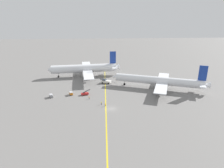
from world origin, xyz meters
TOP-DOWN VIEW (x-y plane):
  - ground_plane at (0.00, 0.00)m, footprint 600.00×600.00m
  - taxiway_stripe at (-2.37, 10.00)m, footprint 3.31×119.98m
  - airliner_at_gate_left at (-15.78, 54.00)m, footprint 51.03×49.27m
  - airliner_being_pushed at (29.92, 25.24)m, footprint 54.24×38.70m
  - pushback_tug at (-1.12, 37.32)m, footprint 9.01×5.14m
  - gse_baggage_cart_trailing at (-31.40, 15.70)m, footprint 2.52×3.13m
  - gse_baggage_cart_near_cluster at (-21.14, 18.52)m, footprint 2.42×3.11m
  - gse_belt_loader_portside at (-13.47, 17.95)m, footprint 5.07×2.73m
  - ground_crew_ramp_agent_by_cones at (-2.78, 2.89)m, footprint 0.36×0.36m
  - ground_crew_wing_walker_right at (-10.92, 12.17)m, footprint 0.36×0.36m
  - ground_crew_marshaller_foreground at (-4.67, 4.66)m, footprint 0.50×0.36m

SIDE VIEW (x-z plane):
  - ground_plane at x=0.00m, z-range 0.00..0.00m
  - taxiway_stripe at x=-2.37m, z-range 0.00..0.01m
  - ground_crew_ramp_agent_by_cones at x=-2.78m, z-range 0.02..1.56m
  - gse_belt_loader_portside at x=-13.47m, z-range -0.68..2.33m
  - ground_crew_wing_walker_right at x=-10.92m, z-range 0.03..1.65m
  - gse_baggage_cart_trailing at x=-31.40m, z-range 0.01..1.72m
  - gse_baggage_cart_near_cluster at x=-21.14m, z-range 0.01..1.72m
  - ground_crew_marshaller_foreground at x=-4.67m, z-range 0.04..1.79m
  - pushback_tug at x=-1.12m, z-range -0.22..2.83m
  - airliner_being_pushed at x=29.92m, z-range -3.07..12.70m
  - airliner_at_gate_left at x=-15.78m, z-range -3.00..14.31m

